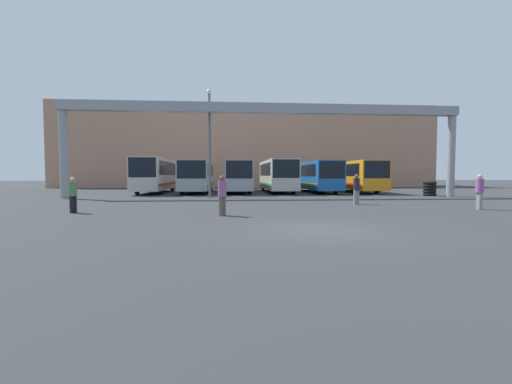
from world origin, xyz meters
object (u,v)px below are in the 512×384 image
(bus_slot_2, at_px, (237,175))
(bus_slot_5, at_px, (354,175))
(bus_slot_1, at_px, (198,175))
(bus_slot_0, at_px, (156,173))
(bus_slot_3, at_px, (277,174))
(pedestrian_far_center, at_px, (73,194))
(lamp_post, at_px, (210,139))
(pedestrian_mid_left, at_px, (222,194))
(pedestrian_near_left, at_px, (480,191))
(tire_stack, at_px, (430,189))
(pedestrian_near_center, at_px, (356,188))
(bus_slot_4, at_px, (316,175))

(bus_slot_2, height_order, bus_slot_5, bus_slot_5)
(bus_slot_1, bearing_deg, bus_slot_5, -0.98)
(bus_slot_0, distance_m, bus_slot_5, 19.86)
(bus_slot_3, height_order, pedestrian_far_center, bus_slot_3)
(bus_slot_0, bearing_deg, lamp_post, -53.58)
(pedestrian_mid_left, distance_m, pedestrian_near_left, 12.94)
(bus_slot_1, distance_m, pedestrian_mid_left, 20.11)
(pedestrian_far_center, bearing_deg, bus_slot_3, 177.73)
(bus_slot_1, xyz_separation_m, bus_slot_5, (15.89, -0.27, 0.01))
(pedestrian_mid_left, xyz_separation_m, tire_stack, (16.93, 12.49, -0.31))
(lamp_post, bearing_deg, bus_slot_0, 126.42)
(bus_slot_1, distance_m, pedestrian_near_center, 18.27)
(bus_slot_3, bearing_deg, pedestrian_far_center, -123.69)
(pedestrian_near_left, bearing_deg, pedestrian_far_center, 100.81)
(bus_slot_3, bearing_deg, bus_slot_1, 177.43)
(bus_slot_2, relative_size, pedestrian_far_center, 7.61)
(lamp_post, bearing_deg, bus_slot_5, 28.54)
(bus_slot_0, height_order, lamp_post, lamp_post)
(bus_slot_2, xyz_separation_m, bus_slot_5, (11.91, -0.65, 0.01))
(lamp_post, bearing_deg, pedestrian_far_center, -118.80)
(pedestrian_far_center, distance_m, pedestrian_near_left, 19.65)
(bus_slot_3, relative_size, pedestrian_near_center, 6.19)
(pedestrian_far_center, bearing_deg, bus_slot_2, -171.75)
(bus_slot_2, distance_m, bus_slot_5, 11.93)
(pedestrian_near_left, xyz_separation_m, lamp_post, (-14.00, 10.28, 3.53))
(bus_slot_3, bearing_deg, pedestrian_mid_left, -104.78)
(bus_slot_0, xyz_separation_m, bus_slot_5, (19.86, 0.16, -0.11))
(pedestrian_near_center, xyz_separation_m, tire_stack, (9.11, 7.44, -0.34))
(bus_slot_0, xyz_separation_m, bus_slot_4, (15.89, 0.13, -0.14))
(bus_slot_1, height_order, pedestrian_mid_left, bus_slot_1)
(bus_slot_2, relative_size, tire_stack, 10.38)
(tire_stack, bearing_deg, pedestrian_near_center, -140.76)
(bus_slot_5, bearing_deg, bus_slot_1, 179.02)
(pedestrian_near_center, bearing_deg, bus_slot_3, 86.23)
(bus_slot_1, xyz_separation_m, tire_stack, (19.71, -7.41, -1.16))
(pedestrian_near_left, distance_m, lamp_post, 17.73)
(bus_slot_5, xyz_separation_m, pedestrian_mid_left, (-13.10, -19.62, -0.86))
(bus_slot_2, relative_size, pedestrian_near_left, 7.01)
(bus_slot_0, height_order, bus_slot_5, bus_slot_0)
(pedestrian_mid_left, relative_size, pedestrian_near_center, 0.96)
(bus_slot_3, bearing_deg, tire_stack, -30.93)
(lamp_post, bearing_deg, pedestrian_mid_left, -84.43)
(bus_slot_1, relative_size, bus_slot_2, 0.94)
(bus_slot_0, distance_m, lamp_post, 9.79)
(bus_slot_5, xyz_separation_m, pedestrian_near_left, (-0.25, -18.03, -0.83))
(bus_slot_2, xyz_separation_m, bus_slot_4, (7.94, -0.68, -0.02))
(bus_slot_3, distance_m, pedestrian_mid_left, 20.23)
(tire_stack, bearing_deg, bus_slot_1, 159.40)
(pedestrian_near_left, xyz_separation_m, pedestrian_near_center, (-5.03, 3.45, 0.00))
(tire_stack, bearing_deg, pedestrian_near_left, -110.54)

